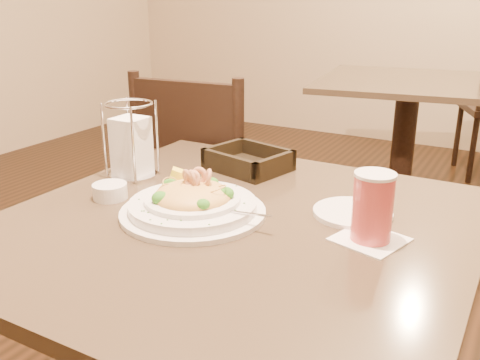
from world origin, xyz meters
The scene contains 9 objects.
main_table centered at (0.00, 0.00, 0.50)m, with size 0.90×0.90×0.74m.
background_table centered at (-0.11, 2.01, 0.50)m, with size 1.02×1.02×0.74m.
dining_chair_near centered at (-0.47, 0.61, 0.50)m, with size 0.46×0.46×0.93m.
pasta_bowl centered at (-0.09, -0.01, 0.76)m, with size 0.33×0.30×0.10m.
drink_glass centered at (0.26, 0.05, 0.80)m, with size 0.14×0.14×0.13m.
bread_basket centered at (-0.13, 0.30, 0.76)m, with size 0.22×0.20×0.05m.
napkin_caddy centered at (-0.36, 0.12, 0.81)m, with size 0.12×0.12×0.18m.
side_plate centered at (0.19, 0.14, 0.74)m, with size 0.16×0.16×0.01m, color white.
butter_ramekin centered at (-0.30, -0.03, 0.75)m, with size 0.08×0.08×0.03m, color white.
Camera 1 is at (0.49, -0.84, 1.16)m, focal length 40.00 mm.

